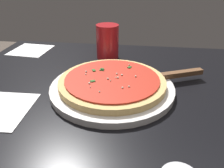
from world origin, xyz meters
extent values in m
cube|color=black|center=(-0.41, 0.30, 0.35)|extent=(0.06, 0.06, 0.70)
cube|color=black|center=(0.41, 0.30, 0.35)|extent=(0.06, 0.06, 0.70)
cube|color=black|center=(0.00, 0.00, 0.71)|extent=(0.96, 0.74, 0.03)
cylinder|color=white|center=(-0.03, 0.00, 0.73)|extent=(0.31, 0.31, 0.02)
cylinder|color=#DBB26B|center=(-0.03, 0.00, 0.75)|extent=(0.27, 0.27, 0.02)
cylinder|color=red|center=(-0.03, 0.00, 0.76)|extent=(0.24, 0.24, 0.00)
sphere|color=#EFEACC|center=(0.00, -0.05, 0.76)|extent=(0.01, 0.01, 0.01)
sphere|color=#EFEACC|center=(-0.02, 0.00, 0.76)|extent=(0.00, 0.00, 0.00)
sphere|color=#EFEACC|center=(-0.02, 0.02, 0.76)|extent=(0.00, 0.00, 0.00)
sphere|color=#EFEACC|center=(0.03, 0.01, 0.76)|extent=(0.01, 0.01, 0.01)
sphere|color=#EFEACC|center=(-0.04, -0.01, 0.76)|extent=(0.01, 0.01, 0.01)
sphere|color=#EFEACC|center=(-0.05, -0.07, 0.76)|extent=(0.00, 0.00, 0.00)
sphere|color=#EFEACC|center=(-0.08, -0.04, 0.76)|extent=(0.01, 0.01, 0.01)
sphere|color=#EFEACC|center=(-0.03, -0.02, 0.76)|extent=(0.00, 0.00, 0.00)
sphere|color=#EFEACC|center=(0.01, -0.04, 0.76)|extent=(0.00, 0.00, 0.00)
sphere|color=#EFEACC|center=(-0.10, 0.02, 0.76)|extent=(0.00, 0.00, 0.00)
sphere|color=#EFEACC|center=(-0.10, 0.01, 0.76)|extent=(0.00, 0.00, 0.00)
sphere|color=#EFEACC|center=(-0.07, -0.06, 0.76)|extent=(0.00, 0.00, 0.00)
sphere|color=#EFEACC|center=(0.01, 0.09, 0.76)|extent=(0.00, 0.00, 0.00)
sphere|color=#EFEACC|center=(-0.02, 0.00, 0.76)|extent=(0.01, 0.01, 0.01)
sphere|color=#EFEACC|center=(-0.01, 0.02, 0.76)|extent=(0.01, 0.01, 0.01)
cube|color=#23561E|center=(-0.06, 0.04, 0.76)|extent=(0.01, 0.01, 0.00)
cube|color=#23561E|center=(-0.08, 0.04, 0.76)|extent=(0.01, 0.01, 0.00)
cube|color=#23561E|center=(-0.06, 0.05, 0.76)|extent=(0.01, 0.01, 0.00)
cube|color=#23561E|center=(0.01, 0.07, 0.76)|extent=(0.01, 0.01, 0.00)
cube|color=#23561E|center=(-0.07, -0.03, 0.76)|extent=(0.01, 0.01, 0.00)
cube|color=silver|center=(0.05, 0.03, 0.74)|extent=(0.11, 0.10, 0.00)
cube|color=brown|center=(0.15, 0.08, 0.75)|extent=(0.13, 0.07, 0.01)
cylinder|color=#B2191E|center=(-0.08, 0.23, 0.78)|extent=(0.08, 0.08, 0.11)
cube|color=white|center=(-0.37, 0.26, 0.72)|extent=(0.14, 0.15, 0.00)
camera|label=1|loc=(0.03, -0.50, 1.01)|focal=35.89mm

